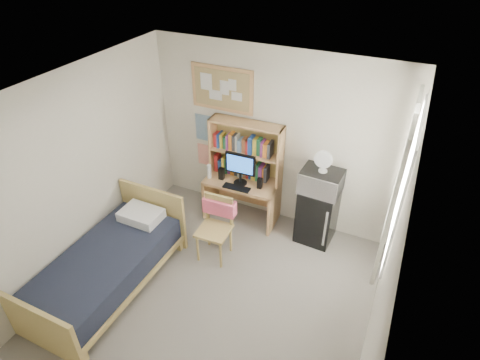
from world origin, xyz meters
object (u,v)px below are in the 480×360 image
at_px(bulletin_board, 222,89).
at_px(desk, 242,199).
at_px(monitor, 240,169).
at_px(speaker_left, 222,174).
at_px(bed, 108,270).
at_px(microwave, 321,181).
at_px(mini_fridge, 317,214).
at_px(desk_fan, 324,162).
at_px(speaker_right, 260,183).
at_px(desk_chair, 214,230).

xyz_separation_m(bulletin_board, desk, (0.44, -0.28, -1.58)).
height_order(monitor, speaker_left, monitor).
distance_m(bed, microwave, 2.96).
distance_m(mini_fridge, speaker_left, 1.50).
height_order(mini_fridge, monitor, monitor).
bearing_deg(microwave, monitor, -173.43).
xyz_separation_m(bulletin_board, microwave, (1.59, -0.27, -0.93)).
bearing_deg(mini_fridge, desk, -175.42).
bearing_deg(desk_fan, speaker_left, -173.77).
relative_size(mini_fridge, speaker_right, 5.25).
distance_m(mini_fridge, bed, 2.89).
xyz_separation_m(bulletin_board, bed, (-0.50, -2.23, -1.65)).
relative_size(speaker_right, desk_fan, 0.55).
xyz_separation_m(mini_fridge, speaker_left, (-1.45, -0.10, 0.34)).
bearing_deg(desk_chair, bed, -135.30).
distance_m(desk_chair, microwave, 1.57).
height_order(desk, monitor, monitor).
height_order(bulletin_board, desk, bulletin_board).
relative_size(bulletin_board, bed, 0.48).
bearing_deg(desk_fan, desk_chair, -137.85).
relative_size(desk_chair, mini_fridge, 1.08).
xyz_separation_m(mini_fridge, speaker_right, (-0.85, -0.08, 0.33)).
xyz_separation_m(bulletin_board, monitor, (0.44, -0.34, -1.01)).
distance_m(speaker_left, speaker_right, 0.60).
bearing_deg(bulletin_board, desk, -33.09).
xyz_separation_m(monitor, speaker_left, (-0.30, -0.01, -0.15)).
height_order(desk_chair, desk_fan, desk_fan).
relative_size(desk_chair, speaker_right, 5.68).
height_order(desk, microwave, microwave).
distance_m(desk_chair, mini_fridge, 1.49).
height_order(speaker_left, speaker_right, speaker_left).
bearing_deg(bulletin_board, desk_chair, -69.58).
distance_m(speaker_left, desk_fan, 1.55).
xyz_separation_m(desk, monitor, (0.00, -0.06, 0.58)).
height_order(monitor, desk_fan, desk_fan).
relative_size(mini_fridge, bed, 0.43).
distance_m(desk_chair, speaker_right, 0.96).
distance_m(bulletin_board, microwave, 1.86).
bearing_deg(mini_fridge, monitor, -172.45).
bearing_deg(speaker_left, bed, -110.73).
height_order(monitor, speaker_right, monitor).
bearing_deg(desk, bulletin_board, 144.93).
bearing_deg(monitor, bulletin_board, 139.87).
bearing_deg(mini_fridge, microwave, -90.00).
height_order(bulletin_board, bed, bulletin_board).
height_order(bulletin_board, microwave, bulletin_board).
xyz_separation_m(desk_chair, mini_fridge, (1.14, 0.95, -0.03)).
relative_size(desk, microwave, 2.02).
bearing_deg(bed, mini_fridge, 44.13).
relative_size(bulletin_board, speaker_right, 5.88).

